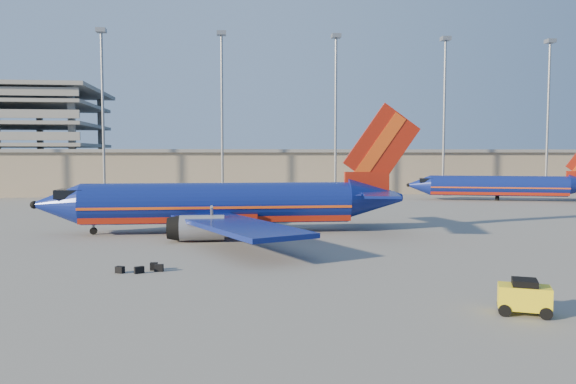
# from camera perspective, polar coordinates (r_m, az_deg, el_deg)

# --- Properties ---
(ground) EXTENTS (220.00, 220.00, 0.00)m
(ground) POSITION_cam_1_polar(r_m,az_deg,el_deg) (53.16, -1.28, -4.47)
(ground) COLOR slate
(ground) RESTS_ON ground
(terminal_building) EXTENTS (122.00, 16.00, 8.50)m
(terminal_building) POSITION_cam_1_polar(r_m,az_deg,el_deg) (111.41, 1.08, 2.19)
(terminal_building) COLOR gray
(terminal_building) RESTS_ON ground
(light_mast_row) EXTENTS (101.60, 1.60, 28.65)m
(light_mast_row) POSITION_cam_1_polar(r_m,az_deg,el_deg) (99.33, -0.87, 9.62)
(light_mast_row) COLOR gray
(light_mast_row) RESTS_ON ground
(aircraft_main) EXTENTS (37.87, 36.48, 12.84)m
(aircraft_main) POSITION_cam_1_polar(r_m,az_deg,el_deg) (55.39, -6.21, -1.30)
(aircraft_main) COLOR navy
(aircraft_main) RESTS_ON ground
(aircraft_second) EXTENTS (30.63, 15.45, 10.65)m
(aircraft_second) POSITION_cam_1_polar(r_m,az_deg,el_deg) (98.37, 20.98, 0.59)
(aircraft_second) COLOR navy
(aircraft_second) RESTS_ON ground
(baggage_tug) EXTENTS (2.79, 2.32, 1.73)m
(baggage_tug) POSITION_cam_1_polar(r_m,az_deg,el_deg) (29.87, 22.88, -9.73)
(baggage_tug) COLOR yellow
(baggage_tug) RESTS_ON ground
(luggage_pile) EXTENTS (3.10, 1.38, 0.51)m
(luggage_pile) POSITION_cam_1_polar(r_m,az_deg,el_deg) (38.46, -14.53, -7.52)
(luggage_pile) COLOR black
(luggage_pile) RESTS_ON ground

